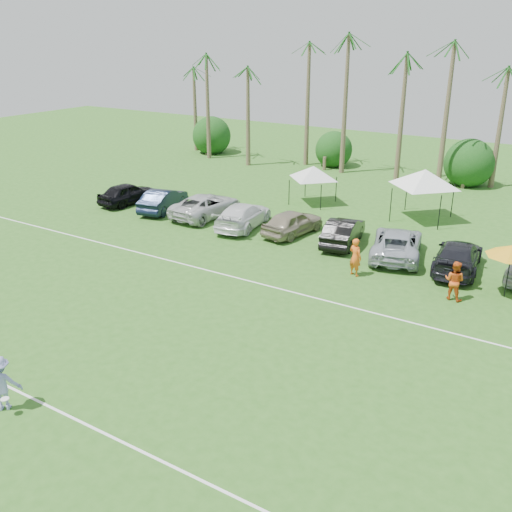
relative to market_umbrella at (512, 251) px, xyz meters
The scene contains 26 objects.
field_lines 16.64m from the market_umbrella, 139.00° to the right, with size 80.00×12.10×0.01m.
palm_tree_0 39.77m from the market_umbrella, 150.88° to the left, with size 2.40×2.40×8.90m.
palm_tree_1 35.66m from the market_umbrella, 146.91° to the left, with size 2.40×2.40×9.90m.
palm_tree_2 31.84m from the market_umbrella, 141.87° to the left, with size 2.40×2.40×10.90m.
palm_tree_3 29.09m from the market_umbrella, 136.82° to the left, with size 2.40×2.40×11.90m.
palm_tree_4 25.80m from the market_umbrella, 130.60° to the left, with size 2.40×2.40×8.90m.
palm_tree_5 23.66m from the market_umbrella, 122.97° to the left, with size 2.40×2.40×9.90m.
palm_tree_6 22.08m from the market_umbrella, 113.75° to the left, with size 2.40×2.40×10.90m.
palm_tree_7 21.17m from the market_umbrella, 103.04° to the left, with size 2.40×2.40×11.90m.
bush_tree_0 37.37m from the market_umbrella, 147.30° to the left, with size 4.00×4.00×4.00m.
bush_tree_1 27.34m from the market_umbrella, 132.42° to the left, with size 4.00×4.00×4.00m.
bush_tree_2 21.19m from the market_umbrella, 107.70° to the left, with size 4.00×4.00×4.00m.
sideline_player_a 7.15m from the market_umbrella, 168.61° to the right, with size 0.72×0.47×1.97m, color orange.
sideline_player_b 2.88m from the market_umbrella, 141.28° to the right, with size 0.91×0.71×1.86m, color #D65117.
canopy_tent_left 17.22m from the market_umbrella, 147.80° to the left, with size 3.87×3.87×3.13m.
canopy_tent_right 11.80m from the market_umbrella, 125.65° to the left, with size 4.77×4.77×3.86m.
market_umbrella is the anchor object (origin of this frame).
frisbee_player 21.50m from the market_umbrella, 124.79° to the right, with size 1.38×1.36×1.91m.
parked_car_0 25.81m from the market_umbrella, behind, with size 1.79×4.46×1.52m, color black.
parked_car_1 22.55m from the market_umbrella, behind, with size 1.61×4.61×1.52m, color black.
parked_car_2 19.35m from the market_umbrella, behind, with size 2.52×5.47×1.52m, color silver.
parked_car_3 16.04m from the market_umbrella, behind, with size 2.13×5.24×1.52m, color white.
parked_car_4 12.88m from the market_umbrella, 168.88° to the left, with size 1.79×4.46×1.52m, color gray.
parked_car_5 9.72m from the market_umbrella, 164.81° to the left, with size 1.61×4.61×1.52m, color black.
parked_car_6 6.56m from the market_umbrella, 159.56° to the left, with size 2.52×5.47×1.52m, color #A8AFB8.
parked_car_7 3.71m from the market_umbrella, 142.79° to the left, with size 2.13×5.24×1.52m, color black.
Camera 1 is at (15.35, -7.60, 11.45)m, focal length 40.00 mm.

